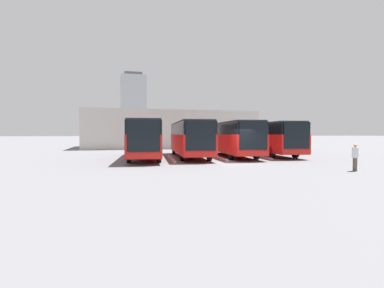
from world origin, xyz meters
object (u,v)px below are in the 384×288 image
Objects in this scene: bus_1 at (231,138)px; pedestrian at (355,156)px; bus_3 at (145,138)px; bus_0 at (267,137)px; bus_2 at (189,138)px.

pedestrian is (-2.43, 12.61, -0.96)m from bus_1.
bus_3 reaches higher than pedestrian.
bus_1 is at bearing -143.38° from pedestrian.
bus_0 is 1.00× the size of bus_2.
bus_0 and bus_3 have the same top height.
bus_2 is 4.20m from bus_3.
bus_2 is (4.17, -0.03, 0.00)m from bus_1.
bus_0 is at bearing -161.81° from pedestrian.
bus_1 is (4.17, 0.57, 0.00)m from bus_0.
bus_3 is at bearing -112.79° from pedestrian.
bus_3 is at bearing 13.62° from bus_2.
pedestrian is at bearing 138.70° from bus_3.
bus_2 is at bearing 6.72° from bus_1.
bus_0 and bus_2 have the same top height.
bus_0 is 12.55m from bus_3.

